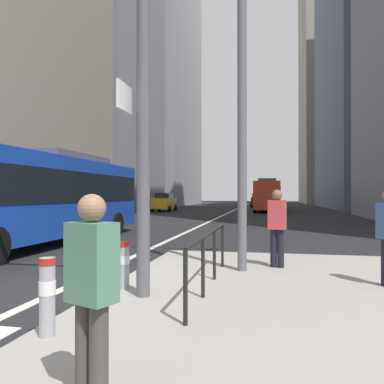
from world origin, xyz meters
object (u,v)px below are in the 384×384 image
object	(u,v)px
car_receding_near	(258,200)
pedestrian_waiting	(92,288)
city_bus_red_receding	(268,194)
traffic_signal_gantry	(36,62)
bollard_left	(47,293)
pedestrian_far	(277,224)
car_receding_far	(263,200)
street_lamp_post	(242,35)
bollard_right	(124,262)
car_oncoming_mid	(164,202)
city_bus_blue_oncoming	(42,194)

from	to	relation	value
car_receding_near	pedestrian_waiting	world-z (taller)	car_receding_near
city_bus_red_receding	traffic_signal_gantry	world-z (taller)	traffic_signal_gantry
traffic_signal_gantry	bollard_left	world-z (taller)	traffic_signal_gantry
pedestrian_far	city_bus_red_receding	bearing A→B (deg)	90.42
car_receding_far	street_lamp_post	bearing A→B (deg)	-89.72
bollard_left	bollard_right	world-z (taller)	bollard_left
car_receding_near	traffic_signal_gantry	xyz separation A→B (m)	(-2.58, -48.00, 3.11)
car_receding_far	pedestrian_waiting	world-z (taller)	car_receding_far
pedestrian_waiting	car_oncoming_mid	bearing A→B (deg)	104.60
city_bus_blue_oncoming	traffic_signal_gantry	xyz separation A→B (m)	(3.95, -6.33, 2.26)
car_oncoming_mid	car_receding_far	world-z (taller)	same
street_lamp_post	pedestrian_far	xyz separation A→B (m)	(0.75, 0.54, -4.15)
car_receding_far	bollard_right	xyz separation A→B (m)	(-1.68, -53.39, -0.38)
car_receding_near	bollard_left	distance (m)	49.91
city_bus_blue_oncoming	pedestrian_far	size ratio (longest dim) A/B	6.80
car_receding_near	bollard_left	world-z (taller)	car_receding_near
car_oncoming_mid	car_receding_near	xyz separation A→B (m)	(9.58, 14.38, 0.00)
car_oncoming_mid	traffic_signal_gantry	size ratio (longest dim) A/B	0.68
city_bus_red_receding	pedestrian_waiting	size ratio (longest dim) A/B	6.63
bollard_right	street_lamp_post	bearing A→B (deg)	45.93
city_bus_blue_oncoming	bollard_left	distance (m)	9.88
bollard_left	pedestrian_waiting	size ratio (longest dim) A/B	0.55
city_bus_blue_oncoming	car_receding_far	size ratio (longest dim) A/B	2.92
car_oncoming_mid	pedestrian_waiting	size ratio (longest dim) A/B	2.47
bollard_left	pedestrian_waiting	world-z (taller)	pedestrian_waiting
bollard_left	car_receding_near	bearing A→B (deg)	88.65
bollard_left	pedestrian_far	distance (m)	5.58
car_receding_near	traffic_signal_gantry	size ratio (longest dim) A/B	0.71
car_receding_far	bollard_right	size ratio (longest dim) A/B	5.01
traffic_signal_gantry	pedestrian_far	world-z (taller)	traffic_signal_gantry
city_bus_blue_oncoming	car_receding_far	world-z (taller)	city_bus_blue_oncoming
city_bus_red_receding	car_oncoming_mid	world-z (taller)	city_bus_red_receding
street_lamp_post	city_bus_red_receding	bearing A→B (deg)	89.11
street_lamp_post	pedestrian_far	world-z (taller)	street_lamp_post
car_oncoming_mid	bollard_left	bearing A→B (deg)	-76.68
street_lamp_post	pedestrian_waiting	size ratio (longest dim) A/B	4.83
street_lamp_post	bollard_right	size ratio (longest dim) A/B	9.79
city_bus_red_receding	car_receding_far	world-z (taller)	city_bus_red_receding
city_bus_blue_oncoming	car_oncoming_mid	bearing A→B (deg)	96.36
city_bus_red_receding	street_lamp_post	distance (m)	33.46
city_bus_red_receding	pedestrian_waiting	xyz separation A→B (m)	(-1.31, -38.85, -0.77)
city_bus_red_receding	bollard_left	xyz separation A→B (m)	(-2.48, -37.59, -1.18)
pedestrian_far	car_receding_far	bearing A→B (deg)	91.13
car_receding_far	pedestrian_far	bearing A→B (deg)	-88.87
city_bus_red_receding	car_oncoming_mid	xyz separation A→B (m)	(-10.89, -2.08, -0.85)
car_receding_near	car_receding_far	distance (m)	5.84
bollard_left	pedestrian_far	bearing A→B (deg)	60.70
street_lamp_post	bollard_left	size ratio (longest dim) A/B	8.76
car_oncoming_mid	street_lamp_post	xyz separation A→B (m)	(10.37, -31.20, 4.29)
car_receding_far	traffic_signal_gantry	bearing A→B (deg)	-93.33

